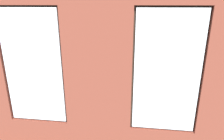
{
  "coord_description": "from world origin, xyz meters",
  "views": [
    {
      "loc": [
        -0.64,
        5.73,
        2.8
      ],
      "look_at": [
        0.06,
        0.4,
        0.99
      ],
      "focal_mm": 32.0,
      "sensor_mm": 36.0,
      "label": 1
    }
  ],
  "objects_px": {
    "potted_plant_corner_near_left": "(186,60)",
    "potted_plant_beside_window_right": "(4,105)",
    "tv_flatscreen": "(30,68)",
    "remote_gray": "(95,81)",
    "potted_plant_between_couches": "(137,108)",
    "media_console": "(33,85)",
    "remote_silver": "(110,81)",
    "table_plant_small": "(104,75)",
    "potted_plant_by_left_couch": "(173,69)",
    "papasan_chair": "(114,65)",
    "cup_ceramic": "(113,81)",
    "remote_black": "(123,80)",
    "potted_plant_foreground_right": "(63,56)",
    "couch_left": "(193,88)",
    "couch_by_window": "(75,120)",
    "potted_plant_near_tv": "(31,88)",
    "coffee_table": "(110,82)"
  },
  "relations": [
    {
      "from": "potted_plant_foreground_right",
      "to": "potted_plant_beside_window_right",
      "type": "distance_m",
      "value": 4.16
    },
    {
      "from": "remote_black",
      "to": "potted_plant_corner_near_left",
      "type": "bearing_deg",
      "value": 113.34
    },
    {
      "from": "coffee_table",
      "to": "potted_plant_corner_near_left",
      "type": "height_order",
      "value": "potted_plant_corner_near_left"
    },
    {
      "from": "cup_ceramic",
      "to": "papasan_chair",
      "type": "distance_m",
      "value": 1.79
    },
    {
      "from": "tv_flatscreen",
      "to": "remote_gray",
      "type": "bearing_deg",
      "value": -176.39
    },
    {
      "from": "couch_left",
      "to": "potted_plant_corner_near_left",
      "type": "relative_size",
      "value": 1.83
    },
    {
      "from": "potted_plant_corner_near_left",
      "to": "potted_plant_beside_window_right",
      "type": "relative_size",
      "value": 0.89
    },
    {
      "from": "potted_plant_foreground_right",
      "to": "couch_left",
      "type": "bearing_deg",
      "value": 159.14
    },
    {
      "from": "potted_plant_between_couches",
      "to": "media_console",
      "type": "bearing_deg",
      "value": -29.35
    },
    {
      "from": "cup_ceramic",
      "to": "potted_plant_near_tv",
      "type": "xyz_separation_m",
      "value": [
        2.1,
        1.16,
        0.16
      ]
    },
    {
      "from": "couch_left",
      "to": "remote_gray",
      "type": "height_order",
      "value": "couch_left"
    },
    {
      "from": "cup_ceramic",
      "to": "potted_plant_beside_window_right",
      "type": "distance_m",
      "value": 3.08
    },
    {
      "from": "cup_ceramic",
      "to": "remote_gray",
      "type": "distance_m",
      "value": 0.57
    },
    {
      "from": "remote_silver",
      "to": "table_plant_small",
      "type": "bearing_deg",
      "value": -179.27
    },
    {
      "from": "couch_left",
      "to": "coffee_table",
      "type": "xyz_separation_m",
      "value": [
        2.6,
        0.0,
        0.05
      ]
    },
    {
      "from": "papasan_chair",
      "to": "couch_left",
      "type": "bearing_deg",
      "value": 148.14
    },
    {
      "from": "coffee_table",
      "to": "tv_flatscreen",
      "type": "xyz_separation_m",
      "value": [
        2.53,
        0.25,
        0.47
      ]
    },
    {
      "from": "couch_by_window",
      "to": "remote_black",
      "type": "height_order",
      "value": "couch_by_window"
    },
    {
      "from": "cup_ceramic",
      "to": "potted_plant_corner_near_left",
      "type": "bearing_deg",
      "value": -142.51
    },
    {
      "from": "coffee_table",
      "to": "table_plant_small",
      "type": "height_order",
      "value": "table_plant_small"
    },
    {
      "from": "media_console",
      "to": "potted_plant_beside_window_right",
      "type": "height_order",
      "value": "potted_plant_beside_window_right"
    },
    {
      "from": "tv_flatscreen",
      "to": "potted_plant_corner_near_left",
      "type": "bearing_deg",
      "value": -157.83
    },
    {
      "from": "potted_plant_corner_near_left",
      "to": "potted_plant_beside_window_right",
      "type": "distance_m",
      "value": 6.38
    },
    {
      "from": "cup_ceramic",
      "to": "papasan_chair",
      "type": "xyz_separation_m",
      "value": [
        0.18,
        -1.78,
        -0.02
      ]
    },
    {
      "from": "table_plant_small",
      "to": "remote_gray",
      "type": "distance_m",
      "value": 0.37
    },
    {
      "from": "table_plant_small",
      "to": "potted_plant_by_left_couch",
      "type": "height_order",
      "value": "table_plant_small"
    },
    {
      "from": "cup_ceramic",
      "to": "potted_plant_foreground_right",
      "type": "relative_size",
      "value": 0.07
    },
    {
      "from": "cup_ceramic",
      "to": "papasan_chair",
      "type": "relative_size",
      "value": 0.08
    },
    {
      "from": "table_plant_small",
      "to": "potted_plant_between_couches",
      "type": "height_order",
      "value": "potted_plant_between_couches"
    },
    {
      "from": "potted_plant_beside_window_right",
      "to": "table_plant_small",
      "type": "bearing_deg",
      "value": -127.53
    },
    {
      "from": "papasan_chair",
      "to": "potted_plant_corner_near_left",
      "type": "distance_m",
      "value": 2.83
    },
    {
      "from": "media_console",
      "to": "potted_plant_near_tv",
      "type": "xyz_separation_m",
      "value": [
        -0.55,
        1.03,
        0.4
      ]
    },
    {
      "from": "potted_plant_foreground_right",
      "to": "potted_plant_corner_near_left",
      "type": "bearing_deg",
      "value": -179.4
    },
    {
      "from": "table_plant_small",
      "to": "potted_plant_between_couches",
      "type": "bearing_deg",
      "value": 115.33
    },
    {
      "from": "coffee_table",
      "to": "papasan_chair",
      "type": "relative_size",
      "value": 1.31
    },
    {
      "from": "tv_flatscreen",
      "to": "potted_plant_corner_near_left",
      "type": "distance_m",
      "value": 5.69
    },
    {
      "from": "couch_left",
      "to": "remote_silver",
      "type": "distance_m",
      "value": 2.6
    },
    {
      "from": "papasan_chair",
      "to": "potted_plant_by_left_couch",
      "type": "distance_m",
      "value": 2.27
    },
    {
      "from": "couch_by_window",
      "to": "potted_plant_near_tv",
      "type": "xyz_separation_m",
      "value": [
        1.52,
        -0.93,
        0.3
      ]
    },
    {
      "from": "potted_plant_foreground_right",
      "to": "potted_plant_beside_window_right",
      "type": "height_order",
      "value": "potted_plant_beside_window_right"
    },
    {
      "from": "tv_flatscreen",
      "to": "remote_silver",
      "type": "bearing_deg",
      "value": -174.36
    },
    {
      "from": "potted_plant_near_tv",
      "to": "couch_left",
      "type": "bearing_deg",
      "value": -164.31
    },
    {
      "from": "table_plant_small",
      "to": "remote_gray",
      "type": "xyz_separation_m",
      "value": [
        0.27,
        0.22,
        -0.13
      ]
    },
    {
      "from": "media_console",
      "to": "potted_plant_near_tv",
      "type": "bearing_deg",
      "value": 117.99
    },
    {
      "from": "table_plant_small",
      "to": "potted_plant_beside_window_right",
      "type": "relative_size",
      "value": 0.2
    },
    {
      "from": "cup_ceramic",
      "to": "table_plant_small",
      "type": "height_order",
      "value": "table_plant_small"
    },
    {
      "from": "potted_plant_between_couches",
      "to": "potted_plant_by_left_couch",
      "type": "bearing_deg",
      "value": -109.76
    },
    {
      "from": "remote_gray",
      "to": "tv_flatscreen",
      "type": "bearing_deg",
      "value": 31.5
    },
    {
      "from": "potted_plant_between_couches",
      "to": "potted_plant_foreground_right",
      "type": "height_order",
      "value": "potted_plant_between_couches"
    },
    {
      "from": "remote_black",
      "to": "potted_plant_by_left_couch",
      "type": "xyz_separation_m",
      "value": [
        -1.78,
        -1.34,
        -0.01
      ]
    }
  ]
}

